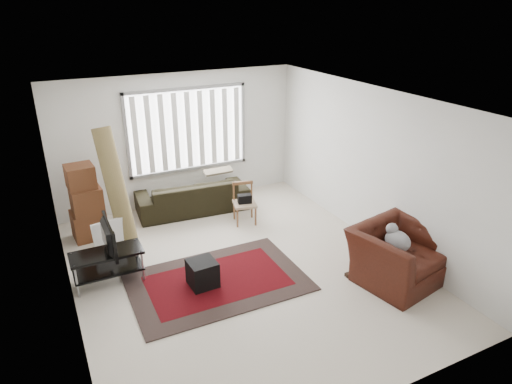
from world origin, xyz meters
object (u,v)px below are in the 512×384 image
side_chair (244,201)px  armchair (400,251)px  tv_stand (107,260)px  moving_boxes (86,205)px  sofa (192,191)px

side_chair → armchair: bearing=-51.7°
tv_stand → armchair: bearing=-25.4°
armchair → side_chair: bearing=103.0°
moving_boxes → sofa: moving_boxes is taller
moving_boxes → armchair: size_ratio=0.90×
sofa → armchair: bearing=122.5°
side_chair → tv_stand: bearing=-147.0°
moving_boxes → side_chair: size_ratio=1.77×
tv_stand → moving_boxes: moving_boxes is taller
moving_boxes → side_chair: (2.77, -0.70, -0.21)m
side_chair → sofa: bearing=141.5°
sofa → side_chair: 1.19m
tv_stand → moving_boxes: bearing=91.7°
tv_stand → armchair: size_ratio=0.69×
tv_stand → armchair: (3.98, -1.89, 0.12)m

